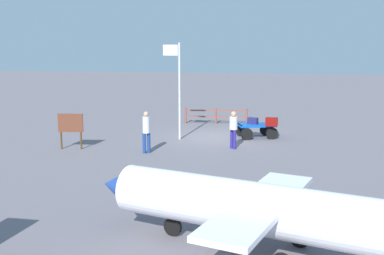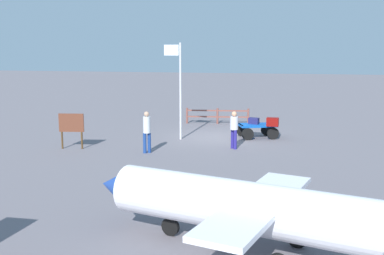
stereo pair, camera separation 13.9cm
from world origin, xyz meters
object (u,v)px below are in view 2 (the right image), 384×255
at_px(suitcase_dark, 273,121).
at_px(luggage_cart, 257,128).
at_px(suitcase_tan, 254,121).
at_px(worker_lead, 234,127).
at_px(worker_trailing, 147,130).
at_px(airplane_near, 247,207).
at_px(flagpole, 179,84).
at_px(suitcase_olive, 273,122).
at_px(signboard, 71,125).

bearing_deg(suitcase_dark, luggage_cart, 15.38).
height_order(suitcase_tan, worker_lead, worker_lead).
bearing_deg(worker_trailing, suitcase_tan, -132.58).
distance_m(airplane_near, flagpole, 12.84).
height_order(suitcase_tan, suitcase_olive, suitcase_olive).
distance_m(worker_trailing, flagpole, 3.67).
height_order(luggage_cart, flagpole, flagpole).
bearing_deg(airplane_near, suitcase_tan, -85.65).
relative_size(luggage_cart, suitcase_tan, 3.88).
xyz_separation_m(suitcase_tan, worker_lead, (0.61, 2.82, 0.15)).
bearing_deg(worker_lead, flagpole, -28.79).
distance_m(suitcase_olive, signboard, 9.34).
relative_size(suitcase_tan, suitcase_olive, 0.94).
distance_m(luggage_cart, suitcase_dark, 0.84).
relative_size(airplane_near, flagpole, 1.64).
xyz_separation_m(suitcase_tan, worker_trailing, (4.07, 4.43, 0.17)).
bearing_deg(suitcase_tan, worker_lead, 77.69).
relative_size(suitcase_olive, worker_lead, 0.35).
bearing_deg(luggage_cart, flagpole, 17.86).
distance_m(worker_trailing, airplane_near, 10.08).
xyz_separation_m(luggage_cart, suitcase_olive, (-0.76, 0.39, 0.41)).
bearing_deg(airplane_near, flagpole, -69.32).
bearing_deg(luggage_cart, suitcase_tan, -15.75).
bearing_deg(suitcase_olive, suitcase_tan, -25.28).
relative_size(suitcase_tan, airplane_near, 0.07).
bearing_deg(suitcase_tan, luggage_cart, 164.25).
height_order(suitcase_tan, airplane_near, airplane_near).
bearing_deg(worker_lead, airplane_near, 98.88).
xyz_separation_m(suitcase_olive, flagpole, (4.43, 0.79, 1.82)).
bearing_deg(flagpole, suitcase_tan, -160.56).
bearing_deg(suitcase_dark, airplane_near, 90.38).
xyz_separation_m(suitcase_dark, suitcase_olive, (-0.03, 0.59, 0.05)).
xyz_separation_m(luggage_cart, flagpole, (3.67, 1.18, 2.23)).
distance_m(suitcase_olive, flagpole, 4.86).
bearing_deg(suitcase_dark, suitcase_olive, 92.46).
distance_m(worker_lead, signboard, 7.09).
distance_m(suitcase_dark, signboard, 9.58).
xyz_separation_m(suitcase_tan, flagpole, (3.50, 1.23, 1.87)).
relative_size(suitcase_olive, flagpole, 0.13).
distance_m(suitcase_dark, worker_lead, 3.34).
height_order(worker_trailing, airplane_near, airplane_near).
xyz_separation_m(flagpole, signboard, (4.04, 3.12, -1.66)).
bearing_deg(suitcase_olive, luggage_cart, -27.33).
bearing_deg(signboard, luggage_cart, -150.85).
height_order(suitcase_dark, airplane_near, airplane_near).
distance_m(worker_lead, flagpole, 3.71).
height_order(luggage_cart, worker_lead, worker_lead).
xyz_separation_m(worker_lead, airplane_near, (-1.61, 10.32, 0.04)).
bearing_deg(suitcase_dark, worker_trailing, 42.61).
height_order(suitcase_olive, airplane_near, airplane_near).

